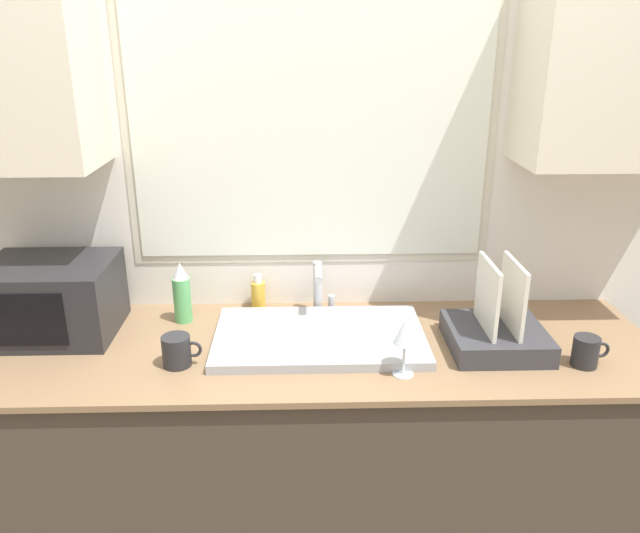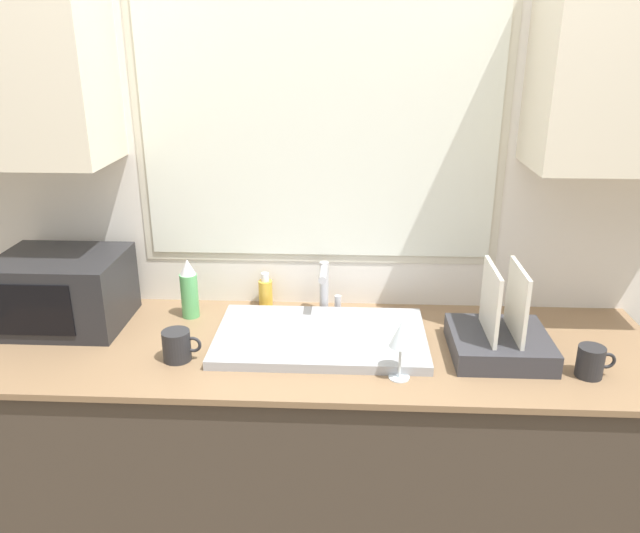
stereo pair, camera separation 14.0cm
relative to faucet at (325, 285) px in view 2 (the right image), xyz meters
The scene contains 11 objects.
countertop 0.61m from the faucet, 96.39° to the right, with size 2.23×0.69×0.90m.
wall_back 0.40m from the faucet, 107.44° to the left, with size 6.00×0.38×2.60m.
sink_basin 0.24m from the faucet, 91.38° to the right, with size 0.68×0.42×0.03m.
faucet is the anchor object (origin of this frame).
microwave 0.90m from the faucet, behind, with size 0.41×0.34×0.25m.
dish_rack 0.62m from the faucet, 26.60° to the right, with size 0.30×0.30×0.29m.
spray_bottle 0.48m from the faucet, behind, with size 0.06×0.06×0.22m.
soap_bottle 0.23m from the faucet, 167.27° to the left, with size 0.05×0.05×0.13m.
mug_near_sink 0.57m from the faucet, 140.37° to the right, with size 0.12×0.09×0.10m.
wine_glass 0.50m from the faucet, 61.93° to the right, with size 0.07×0.07×0.18m.
mug_by_rack 0.89m from the faucet, 26.82° to the right, with size 0.11×0.08×0.09m.
Camera 2 is at (0.11, -1.47, 1.84)m, focal length 35.00 mm.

